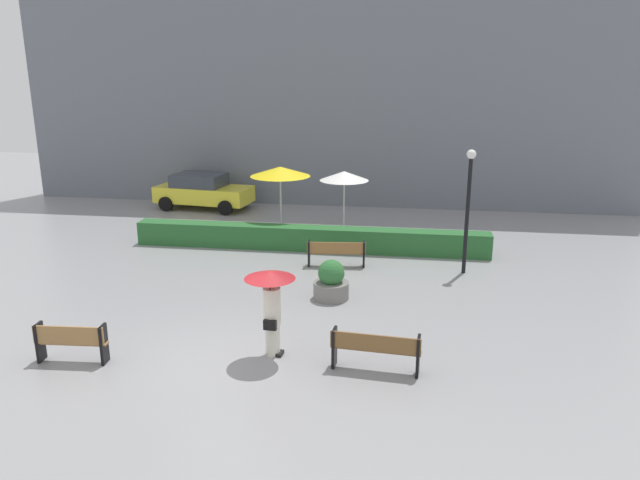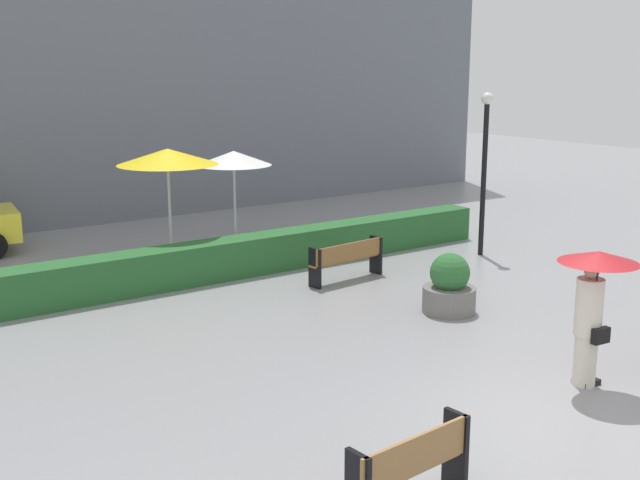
{
  "view_description": "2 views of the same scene",
  "coord_description": "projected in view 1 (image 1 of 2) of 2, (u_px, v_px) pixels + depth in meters",
  "views": [
    {
      "loc": [
        3.86,
        -11.41,
        6.08
      ],
      "look_at": [
        1.37,
        5.01,
        1.34
      ],
      "focal_mm": 33.86,
      "sensor_mm": 36.0,
      "label": 1
    },
    {
      "loc": [
        -8.11,
        -6.0,
        4.46
      ],
      "look_at": [
        -0.29,
        4.98,
        1.44
      ],
      "focal_mm": 44.52,
      "sensor_mm": 36.0,
      "label": 2
    }
  ],
  "objects": [
    {
      "name": "ground_plane",
      "position": [
        223.0,
        359.0,
        13.07
      ],
      "size": [
        60.0,
        60.0,
        0.0
      ],
      "primitive_type": "plane",
      "color": "gray"
    },
    {
      "name": "bench_near_left",
      "position": [
        71.0,
        340.0,
        12.8
      ],
      "size": [
        1.55,
        0.43,
        0.86
      ],
      "color": "#9E7242",
      "rests_on": "ground"
    },
    {
      "name": "bench_near_right",
      "position": [
        375.0,
        348.0,
        12.41
      ],
      "size": [
        1.88,
        0.48,
        0.86
      ],
      "color": "brown",
      "rests_on": "ground"
    },
    {
      "name": "bench_back_row",
      "position": [
        336.0,
        252.0,
        19.06
      ],
      "size": [
        1.88,
        0.51,
        0.82
      ],
      "color": "olive",
      "rests_on": "ground"
    },
    {
      "name": "pedestrian_with_umbrella",
      "position": [
        271.0,
        298.0,
        12.88
      ],
      "size": [
        1.09,
        1.09,
        1.97
      ],
      "color": "silver",
      "rests_on": "ground"
    },
    {
      "name": "planter_pot",
      "position": [
        331.0,
        282.0,
        16.41
      ],
      "size": [
        0.97,
        0.97,
        1.11
      ],
      "color": "slate",
      "rests_on": "ground"
    },
    {
      "name": "lamp_post",
      "position": [
        468.0,
        198.0,
        17.98
      ],
      "size": [
        0.28,
        0.28,
        3.8
      ],
      "color": "black",
      "rests_on": "ground"
    },
    {
      "name": "patio_umbrella_yellow",
      "position": [
        280.0,
        172.0,
        21.95
      ],
      "size": [
        2.2,
        2.2,
        2.64
      ],
      "color": "silver",
      "rests_on": "ground"
    },
    {
      "name": "patio_umbrella_white",
      "position": [
        344.0,
        176.0,
        22.71
      ],
      "size": [
        1.85,
        1.85,
        2.35
      ],
      "color": "silver",
      "rests_on": "ground"
    },
    {
      "name": "hedge_strip",
      "position": [
        309.0,
        238.0,
        20.88
      ],
      "size": [
        12.28,
        0.7,
        0.81
      ],
      "primitive_type": "cube",
      "color": "#28602D",
      "rests_on": "ground"
    },
    {
      "name": "building_facade",
      "position": [
        326.0,
        89.0,
        26.86
      ],
      "size": [
        28.0,
        1.2,
        10.4
      ],
      "primitive_type": "cube",
      "color": "slate",
      "rests_on": "ground"
    },
    {
      "name": "parked_car",
      "position": [
        203.0,
        191.0,
        26.9
      ],
      "size": [
        4.39,
        2.41,
        1.57
      ],
      "color": "yellow",
      "rests_on": "ground"
    }
  ]
}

